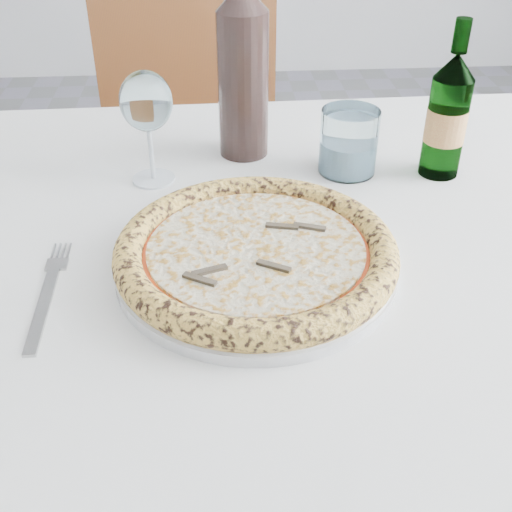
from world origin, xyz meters
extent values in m
cube|color=#5C3019|center=(0.17, 0.13, 0.73)|extent=(1.46, 0.85, 0.04)
cube|color=white|center=(0.17, 0.13, 0.75)|extent=(1.52, 0.91, 0.01)
cube|color=white|center=(0.17, 0.57, 0.64)|extent=(1.50, 0.01, 0.22)
cube|color=#5C3019|center=(0.08, 0.85, 0.45)|extent=(0.49, 0.49, 0.04)
cube|color=#5C3019|center=(0.07, 1.06, 0.70)|extent=(0.46, 0.07, 0.46)
cylinder|color=#5C3019|center=(0.26, 1.06, 0.21)|extent=(0.04, 0.04, 0.43)
cylinder|color=#5C3019|center=(0.29, 0.67, 0.21)|extent=(0.04, 0.04, 0.43)
cylinder|color=#5C3019|center=(-0.13, 1.04, 0.21)|extent=(0.04, 0.04, 0.43)
cylinder|color=#5C3019|center=(-0.10, 0.64, 0.21)|extent=(0.04, 0.04, 0.43)
cylinder|color=silver|center=(0.17, 0.03, 0.76)|extent=(0.33, 0.33, 0.01)
torus|color=silver|center=(0.17, 0.03, 0.77)|extent=(0.33, 0.33, 0.01)
cylinder|color=#ECC177|center=(0.17, 0.03, 0.78)|extent=(0.32, 0.32, 0.01)
torus|color=gold|center=(0.17, 0.03, 0.78)|extent=(0.33, 0.33, 0.03)
cylinder|color=red|center=(0.17, 0.03, 0.78)|extent=(0.28, 0.28, 0.00)
cylinder|color=beige|center=(0.17, 0.03, 0.79)|extent=(0.25, 0.25, 0.00)
cube|color=brown|center=(0.20, 0.03, 0.79)|extent=(0.04, 0.01, 0.00)
cube|color=brown|center=(0.19, 0.08, 0.79)|extent=(0.02, 0.04, 0.00)
cube|color=brown|center=(0.11, 0.07, 0.79)|extent=(0.04, 0.03, 0.00)
cube|color=brown|center=(0.14, 0.00, 0.79)|extent=(0.04, 0.03, 0.00)
cube|color=brown|center=(0.19, -0.03, 0.79)|extent=(0.02, 0.04, 0.00)
cube|color=#9F9F9F|center=(-0.07, -0.04, 0.76)|extent=(0.02, 0.15, 0.00)
cube|color=#9F9F9F|center=(-0.07, 0.06, 0.76)|extent=(0.03, 0.02, 0.00)
cylinder|color=#9F9F9F|center=(-0.08, 0.08, 0.76)|extent=(0.00, 0.04, 0.00)
cylinder|color=#9F9F9F|center=(-0.07, 0.08, 0.76)|extent=(0.00, 0.04, 0.00)
cylinder|color=#9F9F9F|center=(-0.06, 0.08, 0.76)|extent=(0.00, 0.04, 0.00)
cylinder|color=#9F9F9F|center=(-0.06, 0.08, 0.76)|extent=(0.00, 0.04, 0.00)
cylinder|color=silver|center=(0.04, 0.27, 0.76)|extent=(0.06, 0.06, 0.00)
cylinder|color=silver|center=(0.04, 0.27, 0.80)|extent=(0.01, 0.01, 0.08)
ellipsoid|color=white|center=(0.04, 0.27, 0.88)|extent=(0.07, 0.07, 0.09)
cylinder|color=white|center=(0.33, 0.27, 0.80)|extent=(0.09, 0.09, 0.10)
cylinder|color=#A6C3DD|center=(0.33, 0.27, 0.78)|extent=(0.08, 0.08, 0.05)
cylinder|color=#265925|center=(0.46, 0.26, 0.83)|extent=(0.06, 0.06, 0.15)
cone|color=#265925|center=(0.46, 0.26, 0.92)|extent=(0.06, 0.06, 0.04)
cylinder|color=#265925|center=(0.46, 0.26, 0.96)|extent=(0.02, 0.02, 0.05)
cylinder|color=#D6C96A|center=(0.46, 0.26, 0.83)|extent=(0.06, 0.06, 0.05)
cylinder|color=black|center=(0.18, 0.35, 0.87)|extent=(0.08, 0.08, 0.22)
camera|label=1|loc=(0.13, -0.59, 1.20)|focal=45.00mm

